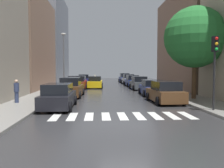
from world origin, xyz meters
TOP-DOWN VIEW (x-y plane):
  - ground_plane at (0.00, 24.00)m, footprint 28.00×72.00m
  - sidewalk_left at (-6.50, 24.00)m, footprint 3.00×72.00m
  - sidewalk_right at (6.50, 24.00)m, footprint 3.00×72.00m
  - crosswalk_stripes at (-0.00, 1.76)m, footprint 7.65×2.20m
  - building_left_mid at (-11.00, 20.28)m, footprint 6.00×13.70m
  - building_left_far at (-11.00, 36.27)m, footprint 6.00×16.02m
  - building_right_mid at (11.00, 18.74)m, footprint 6.00×14.92m
  - parked_car_left_nearest at (-3.90, 4.62)m, footprint 2.08×4.69m
  - parked_car_left_second at (-3.78, 11.13)m, footprint 2.20×4.71m
  - parked_car_left_third at (-3.87, 17.80)m, footprint 2.24×4.40m
  - parked_car_left_fourth at (-3.97, 24.09)m, footprint 2.09×4.19m
  - parked_car_left_fifth at (-3.73, 29.90)m, footprint 2.06×4.21m
  - parked_car_right_nearest at (3.78, 6.77)m, footprint 2.25×4.47m
  - parked_car_right_second at (3.93, 12.00)m, footprint 2.18×4.24m
  - parked_car_right_third at (3.84, 18.76)m, footprint 2.10×4.20m
  - parked_car_right_fourth at (3.82, 24.55)m, footprint 2.04×4.70m
  - parked_car_right_fifth at (3.92, 29.94)m, footprint 2.14×4.26m
  - parked_car_right_sixth at (3.90, 35.72)m, footprint 2.11×4.52m
  - taxi_midroad at (-1.72, 21.69)m, footprint 2.19×4.73m
  - pedestrian_foreground at (-7.16, 6.40)m, footprint 0.36×0.36m
  - street_tree_right at (6.52, 8.03)m, footprint 4.95×4.95m
  - traffic_light_right_corner at (5.45, 2.49)m, footprint 0.30×0.42m
  - lamp_post_left at (-5.55, 18.94)m, footprint 0.60×0.28m

SIDE VIEW (x-z plane):
  - ground_plane at x=0.00m, z-range -0.04..0.00m
  - crosswalk_stripes at x=0.00m, z-range 0.00..0.01m
  - sidewalk_left at x=-6.50m, z-range 0.00..0.15m
  - sidewalk_right at x=6.50m, z-range 0.00..0.15m
  - parked_car_right_second at x=3.93m, z-range -0.04..1.49m
  - parked_car_left_fourth at x=-3.97m, z-range -0.05..1.56m
  - parked_car_left_nearest at x=-3.90m, z-range -0.05..1.57m
  - taxi_midroad at x=-1.72m, z-range -0.14..1.67m
  - parked_car_right_nearest at x=3.78m, z-range -0.05..1.60m
  - parked_car_right_third at x=3.84m, z-range -0.06..1.63m
  - parked_car_right_fourth at x=3.82m, z-range -0.06..1.64m
  - parked_car_left_fifth at x=-3.73m, z-range -0.06..1.65m
  - parked_car_right_fifth at x=3.92m, z-range -0.06..1.67m
  - parked_car_left_third at x=-3.87m, z-range -0.06..1.72m
  - parked_car_left_second at x=-3.78m, z-range -0.07..1.74m
  - parked_car_right_sixth at x=3.90m, z-range -0.07..1.75m
  - pedestrian_foreground at x=-7.16m, z-range 0.19..1.85m
  - traffic_light_right_corner at x=5.45m, z-range 1.14..5.44m
  - lamp_post_left at x=-5.55m, z-range 0.68..7.56m
  - street_tree_right at x=6.52m, z-range 1.40..8.86m
  - building_left_mid at x=-11.00m, z-range 0.00..11.80m
  - building_right_mid at x=11.00m, z-range 0.00..12.05m
  - building_left_far at x=-11.00m, z-range 0.00..16.33m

